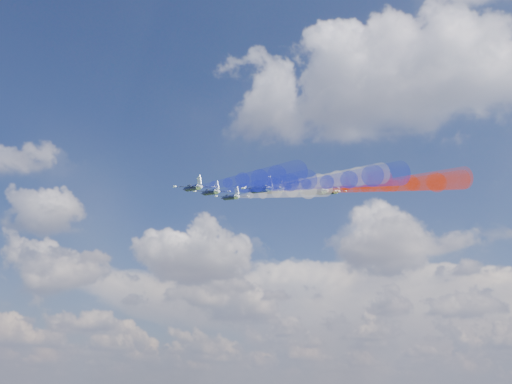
% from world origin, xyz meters
% --- Properties ---
extents(jet_lead, '(16.87, 16.51, 7.75)m').
position_xyz_m(jet_lead, '(-17.40, -13.57, 130.10)').
color(jet_lead, black).
extents(trail_lead, '(36.81, 30.28, 14.85)m').
position_xyz_m(trail_lead, '(3.86, -29.91, 123.73)').
color(trail_lead, white).
extents(jet_inner_left, '(16.87, 16.51, 7.75)m').
position_xyz_m(jet_inner_left, '(-16.20, -27.67, 127.20)').
color(jet_inner_left, black).
extents(trail_inner_left, '(36.81, 30.28, 14.85)m').
position_xyz_m(trail_inner_left, '(5.06, -44.01, 120.82)').
color(trail_inner_left, '#1824D1').
extents(jet_inner_right, '(16.87, 16.51, 7.75)m').
position_xyz_m(jet_inner_right, '(-4.56, -12.12, 130.64)').
color(jet_inner_right, black).
extents(trail_inner_right, '(36.81, 30.28, 14.85)m').
position_xyz_m(trail_inner_right, '(16.70, -28.46, 124.27)').
color(trail_inner_right, red).
extents(jet_outer_left, '(16.87, 16.51, 7.75)m').
position_xyz_m(jet_outer_left, '(-12.82, -42.68, 123.34)').
color(jet_outer_left, black).
extents(trail_outer_left, '(36.81, 30.28, 14.85)m').
position_xyz_m(trail_outer_left, '(8.44, -59.01, 116.97)').
color(trail_outer_left, '#1824D1').
extents(jet_center_third, '(16.87, 16.51, 7.75)m').
position_xyz_m(jet_center_third, '(-1.92, -26.99, 126.57)').
color(jet_center_third, black).
extents(trail_center_third, '(36.81, 30.28, 14.85)m').
position_xyz_m(trail_center_third, '(19.34, -43.33, 120.20)').
color(trail_center_third, white).
extents(jet_outer_right, '(16.87, 16.51, 7.75)m').
position_xyz_m(jet_outer_right, '(10.98, -10.92, 128.58)').
color(jet_outer_right, black).
extents(trail_outer_right, '(36.81, 30.28, 14.85)m').
position_xyz_m(trail_outer_right, '(32.24, -27.26, 122.21)').
color(trail_outer_right, red).
extents(jet_rear_left, '(16.87, 16.51, 7.75)m').
position_xyz_m(jet_rear_left, '(4.14, -40.28, 121.25)').
color(jet_rear_left, black).
extents(trail_rear_left, '(36.81, 30.28, 14.85)m').
position_xyz_m(trail_rear_left, '(25.40, -56.62, 114.88)').
color(trail_rear_left, '#1824D1').
extents(jet_rear_right, '(16.87, 16.51, 7.75)m').
position_xyz_m(jet_rear_right, '(12.69, -26.22, 123.78)').
color(jet_rear_right, black).
extents(trail_rear_right, '(36.81, 30.28, 14.85)m').
position_xyz_m(trail_rear_right, '(33.95, -42.56, 117.41)').
color(trail_rear_right, red).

